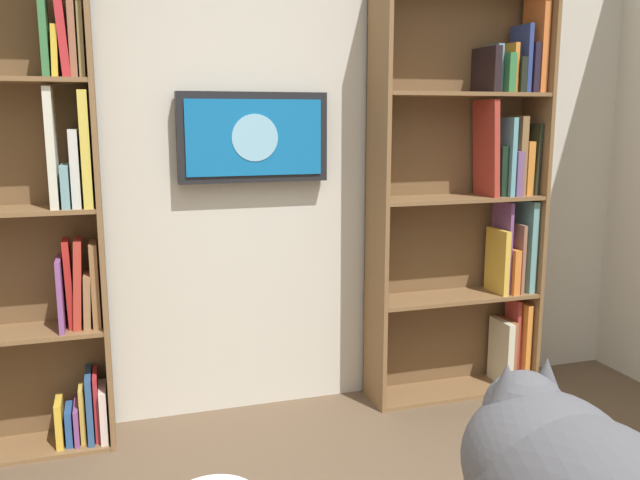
# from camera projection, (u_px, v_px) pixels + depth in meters

# --- Properties ---
(wall_back) EXTENTS (4.52, 0.06, 2.70)m
(wall_back) POSITION_uv_depth(u_px,v_px,m) (243.00, 148.00, 3.28)
(wall_back) COLOR beige
(wall_back) RESTS_ON ground
(bookshelf_left) EXTENTS (0.94, 0.28, 2.16)m
(bookshelf_left) POSITION_uv_depth(u_px,v_px,m) (476.00, 197.00, 3.54)
(bookshelf_left) COLOR brown
(bookshelf_left) RESTS_ON ground
(bookshelf_right) EXTENTS (0.84, 0.28, 2.21)m
(bookshelf_right) POSITION_uv_depth(u_px,v_px,m) (25.00, 217.00, 2.88)
(bookshelf_right) COLOR brown
(bookshelf_right) RESTS_ON ground
(wall_mounted_tv) EXTENTS (0.73, 0.07, 0.43)m
(wall_mounted_tv) POSITION_uv_depth(u_px,v_px,m) (253.00, 137.00, 3.20)
(wall_mounted_tv) COLOR black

